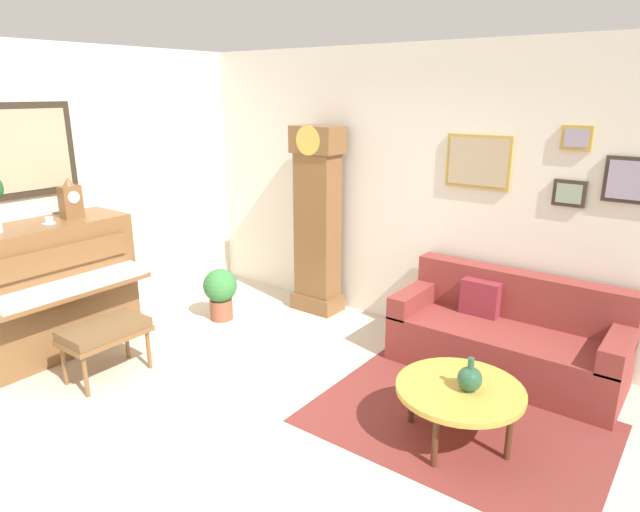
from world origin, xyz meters
TOP-DOWN VIEW (x-y plane):
  - ground_plane at (0.00, 0.00)m, footprint 6.40×6.00m
  - wall_left at (-2.60, -0.00)m, footprint 0.13×4.90m
  - wall_back at (0.02, 2.40)m, footprint 5.30×0.13m
  - area_rug at (1.29, 0.93)m, footprint 2.10×1.50m
  - piano at (-2.23, -0.19)m, footprint 0.87×1.44m
  - piano_bench at (-1.41, -0.20)m, footprint 0.42×0.70m
  - grandfather_clock at (-0.89, 2.10)m, footprint 0.52×0.34m
  - couch at (1.28, 1.96)m, footprint 1.90×0.80m
  - coffee_table at (1.36, 0.75)m, footprint 0.88×0.88m
  - mantel_clock at (-2.23, 0.10)m, footprint 0.13×0.18m
  - teacup at (-2.17, -0.15)m, footprint 0.12×0.12m
  - green_jug at (1.42, 0.74)m, footprint 0.17×0.17m
  - potted_plant at (-1.55, 1.25)m, footprint 0.36×0.36m

SIDE VIEW (x-z plane):
  - ground_plane at x=0.00m, z-range -0.10..0.00m
  - area_rug at x=1.29m, z-range 0.00..0.01m
  - couch at x=1.28m, z-range -0.11..0.73m
  - potted_plant at x=-1.55m, z-range 0.04..0.60m
  - coffee_table at x=1.36m, z-range 0.18..0.60m
  - piano_bench at x=-1.41m, z-range 0.17..0.65m
  - green_jug at x=1.42m, z-range 0.38..0.62m
  - piano at x=-2.23m, z-range 0.01..1.24m
  - grandfather_clock at x=-0.89m, z-range -0.05..1.98m
  - teacup at x=-2.17m, z-range 1.23..1.29m
  - mantel_clock at x=-2.23m, z-range 1.21..1.59m
  - wall_back at x=0.02m, z-range 0.00..2.80m
  - wall_left at x=-2.60m, z-range 0.01..2.81m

